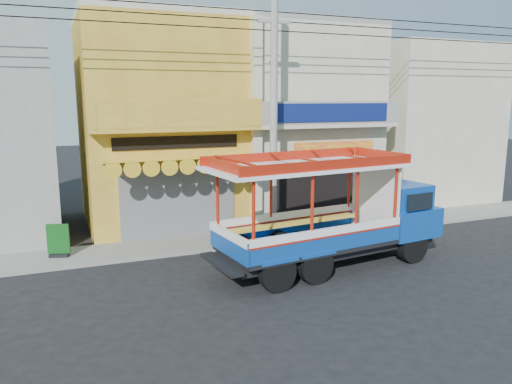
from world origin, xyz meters
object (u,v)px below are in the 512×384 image
(green_sign, at_px, (59,243))
(songthaew_truck, at_px, (344,211))
(potted_plant_b, at_px, (373,212))
(potted_plant_c, at_px, (351,214))
(utility_pole, at_px, (278,100))

(green_sign, bearing_deg, songthaew_truck, -24.27)
(potted_plant_b, bearing_deg, songthaew_truck, 70.31)
(potted_plant_c, bearing_deg, songthaew_truck, -37.62)
(songthaew_truck, xyz_separation_m, potted_plant_b, (3.73, 3.72, -1.14))
(green_sign, bearing_deg, potted_plant_b, 0.10)
(green_sign, relative_size, potted_plant_b, 1.27)
(green_sign, height_order, potted_plant_c, green_sign)
(utility_pole, distance_m, green_sign, 8.58)
(songthaew_truck, bearing_deg, potted_plant_b, 44.93)
(songthaew_truck, bearing_deg, utility_pole, 107.36)
(potted_plant_b, xyz_separation_m, potted_plant_c, (-1.16, -0.20, 0.06))
(potted_plant_b, bearing_deg, utility_pole, 34.78)
(utility_pole, relative_size, potted_plant_c, 28.89)
(utility_pole, height_order, songthaew_truck, utility_pole)
(utility_pole, relative_size, songthaew_truck, 3.64)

